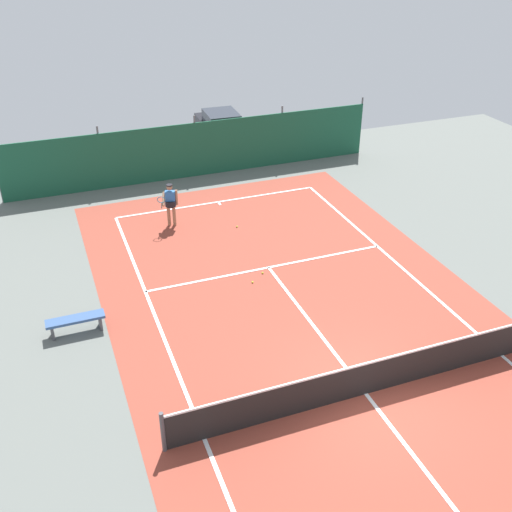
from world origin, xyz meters
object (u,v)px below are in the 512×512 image
(tennis_net, at_px, (368,378))
(tennis_ball_midcourt, at_px, (237,227))
(tennis_ball_by_sideline, at_px, (263,273))
(courtside_bench, at_px, (76,321))
(parked_car, at_px, (222,129))
(tennis_ball_near_player, at_px, (253,282))
(tennis_player, at_px, (170,202))

(tennis_net, xyz_separation_m, tennis_ball_midcourt, (-0.02, 9.52, -0.48))
(tennis_ball_midcourt, bearing_deg, tennis_ball_by_sideline, -95.11)
(tennis_ball_midcourt, xyz_separation_m, courtside_bench, (-6.29, -4.47, 0.34))
(tennis_net, distance_m, courtside_bench, 8.08)
(tennis_ball_by_sideline, relative_size, parked_car, 0.02)
(tennis_net, distance_m, tennis_ball_near_player, 5.79)
(parked_car, height_order, courtside_bench, parked_car)
(tennis_net, xyz_separation_m, tennis_ball_near_player, (-0.83, 5.71, -0.48))
(tennis_ball_midcourt, height_order, tennis_ball_by_sideline, same)
(tennis_ball_midcourt, bearing_deg, tennis_net, -89.88)
(tennis_ball_near_player, relative_size, tennis_ball_midcourt, 1.00)
(tennis_ball_near_player, xyz_separation_m, courtside_bench, (-5.48, -0.66, 0.34))
(tennis_ball_near_player, height_order, tennis_ball_midcourt, same)
(courtside_bench, bearing_deg, parked_car, 57.15)
(tennis_ball_midcourt, relative_size, parked_car, 0.02)
(tennis_ball_midcourt, bearing_deg, tennis_ball_near_player, -101.94)
(tennis_ball_by_sideline, xyz_separation_m, courtside_bench, (-5.99, -1.07, 0.34))
(parked_car, xyz_separation_m, courtside_bench, (-8.56, -13.26, -0.46))
(tennis_net, distance_m, tennis_player, 10.80)
(tennis_ball_by_sideline, bearing_deg, tennis_ball_midcourt, 84.89)
(tennis_player, height_order, tennis_ball_midcourt, tennis_player)
(tennis_net, height_order, courtside_bench, tennis_net)
(tennis_ball_by_sideline, distance_m, parked_car, 12.49)
(tennis_ball_midcourt, relative_size, courtside_bench, 0.04)
(tennis_player, bearing_deg, tennis_net, 119.54)
(parked_car, bearing_deg, tennis_player, 62.66)
(tennis_player, distance_m, tennis_ball_midcourt, 2.62)
(tennis_net, bearing_deg, courtside_bench, 141.34)
(tennis_player, relative_size, tennis_ball_by_sideline, 24.85)
(tennis_net, height_order, tennis_ball_midcourt, tennis_net)
(tennis_ball_near_player, bearing_deg, tennis_player, 106.21)
(tennis_ball_near_player, distance_m, tennis_ball_by_sideline, 0.65)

